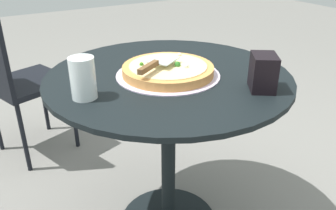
{
  "coord_description": "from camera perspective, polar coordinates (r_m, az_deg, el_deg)",
  "views": [
    {
      "loc": [
        -1.03,
        0.6,
        1.18
      ],
      "look_at": [
        -0.01,
        0.01,
        0.6
      ],
      "focal_mm": 37.58,
      "sensor_mm": 36.0,
      "label": 1
    }
  ],
  "objects": [
    {
      "name": "pizza_on_tray",
      "position": [
        1.26,
        0.01,
        5.64
      ],
      "size": [
        0.37,
        0.37,
        0.05
      ],
      "color": "silver",
      "rests_on": "patio_table"
    },
    {
      "name": "napkin_dispenser",
      "position": [
        1.16,
        15.16,
        5.12
      ],
      "size": [
        0.13,
        0.12,
        0.12
      ],
      "primitive_type": "cube",
      "rotation": [
        0.0,
        0.0,
        5.7
      ],
      "color": "black",
      "rests_on": "patio_table"
    },
    {
      "name": "patio_table",
      "position": [
        1.34,
        0.06,
        -1.42
      ],
      "size": [
        0.89,
        0.89,
        0.72
      ],
      "color": "black",
      "rests_on": "ground"
    },
    {
      "name": "drinking_cup",
      "position": [
        1.09,
        -13.64,
        4.26
      ],
      "size": [
        0.08,
        0.08,
        0.13
      ],
      "primitive_type": "cylinder",
      "color": "white",
      "rests_on": "patio_table"
    },
    {
      "name": "patio_chair_near",
      "position": [
        2.04,
        -23.96,
        4.83
      ],
      "size": [
        0.48,
        0.48,
        0.89
      ],
      "color": "black",
      "rests_on": "ground"
    },
    {
      "name": "pizza_server",
      "position": [
        1.2,
        -2.0,
        6.73
      ],
      "size": [
        0.15,
        0.2,
        0.02
      ],
      "color": "silver",
      "rests_on": "pizza_on_tray"
    }
  ]
}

